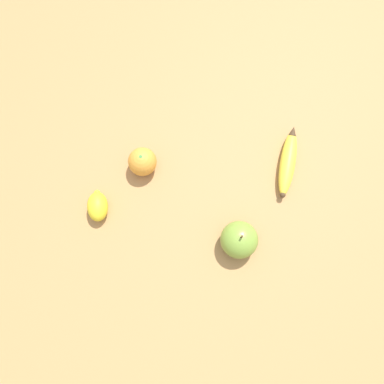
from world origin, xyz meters
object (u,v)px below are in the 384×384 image
object	(u,v)px
apple	(239,240)
lemon	(98,206)
orange	(142,162)
banana	(288,162)

from	to	relation	value
apple	lemon	bearing A→B (deg)	12.60
orange	lemon	bearing A→B (deg)	72.66
banana	orange	world-z (taller)	orange
banana	apple	world-z (taller)	apple
apple	lemon	xyz separation A→B (m)	(0.32, 0.07, -0.01)
orange	lemon	size ratio (longest dim) A/B	0.81
banana	lemon	bearing A→B (deg)	116.04
orange	apple	world-z (taller)	apple
banana	orange	distance (m)	0.34
banana	lemon	world-z (taller)	lemon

